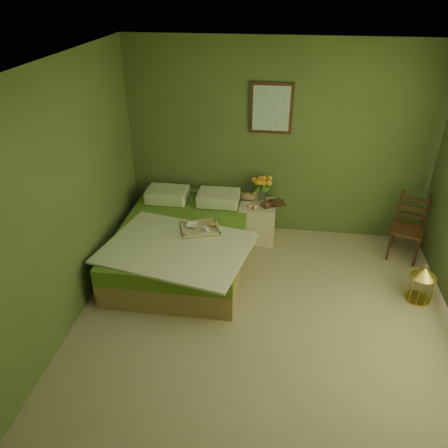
# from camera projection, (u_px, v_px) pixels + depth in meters

# --- Properties ---
(floor) EXTENTS (4.50, 4.50, 0.00)m
(floor) POSITION_uv_depth(u_px,v_px,m) (263.00, 340.00, 4.42)
(floor) COLOR tan
(floor) RESTS_ON ground
(ceiling) EXTENTS (4.50, 4.50, 0.00)m
(ceiling) POSITION_uv_depth(u_px,v_px,m) (280.00, 73.00, 3.11)
(ceiling) COLOR silver
(ceiling) RESTS_ON wall_back
(wall_back) EXTENTS (4.00, 0.00, 4.00)m
(wall_back) POSITION_uv_depth(u_px,v_px,m) (278.00, 142.00, 5.69)
(wall_back) COLOR #546736
(wall_back) RESTS_ON floor
(wall_left) EXTENTS (0.00, 4.50, 4.50)m
(wall_left) POSITION_uv_depth(u_px,v_px,m) (52.00, 214.00, 4.00)
(wall_left) COLOR #546736
(wall_left) RESTS_ON floor
(wall_art) EXTENTS (0.54, 0.04, 0.64)m
(wall_art) POSITION_uv_depth(u_px,v_px,m) (271.00, 108.00, 5.46)
(wall_art) COLOR #33170E
(wall_art) RESTS_ON wall_back
(bed) EXTENTS (1.81, 2.28, 1.41)m
(bed) POSITION_uv_depth(u_px,v_px,m) (184.00, 239.00, 5.50)
(bed) COLOR #9D844E
(bed) RESTS_ON floor
(nightstand) EXTENTS (0.48, 0.48, 0.96)m
(nightstand) POSITION_uv_depth(u_px,v_px,m) (258.00, 215.00, 5.96)
(nightstand) COLOR beige
(nightstand) RESTS_ON floor
(chair) EXTENTS (0.48, 0.48, 0.85)m
(chair) POSITION_uv_depth(u_px,v_px,m) (407.00, 222.00, 5.54)
(chair) COLOR #33170E
(chair) RESTS_ON floor
(birdcage) EXTENTS (0.28, 0.28, 0.42)m
(birdcage) POSITION_uv_depth(u_px,v_px,m) (421.00, 284.00, 4.87)
(birdcage) COLOR gold
(birdcage) RESTS_ON floor
(book_lower) EXTENTS (0.24, 0.27, 0.02)m
(book_lower) POSITION_uv_depth(u_px,v_px,m) (271.00, 204.00, 5.85)
(book_lower) COLOR #381E0F
(book_lower) RESTS_ON nightstand
(book_upper) EXTENTS (0.18, 0.23, 0.02)m
(book_upper) POSITION_uv_depth(u_px,v_px,m) (272.00, 202.00, 5.84)
(book_upper) COLOR #472819
(book_upper) RESTS_ON nightstand
(cereal_bowl) EXTENTS (0.15, 0.15, 0.04)m
(cereal_bowl) POSITION_uv_depth(u_px,v_px,m) (193.00, 225.00, 5.29)
(cereal_bowl) COLOR white
(cereal_bowl) RESTS_ON bed
(coffee_cup) EXTENTS (0.10, 0.10, 0.07)m
(coffee_cup) POSITION_uv_depth(u_px,v_px,m) (206.00, 230.00, 5.17)
(coffee_cup) COLOR white
(coffee_cup) RESTS_ON bed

